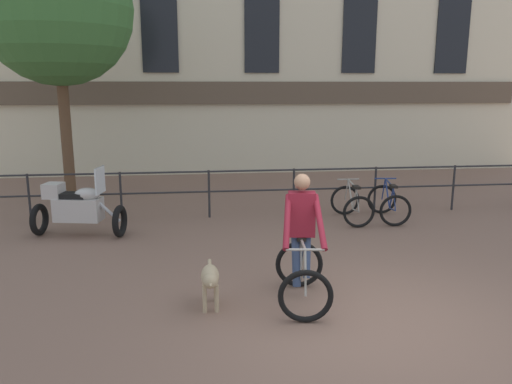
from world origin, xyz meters
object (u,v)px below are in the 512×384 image
object	(u,v)px
cyclist_with_bike	(302,245)
parked_motorcycle	(78,208)
parked_bicycle_near_lamp	(352,205)
parked_bicycle_mid_left	(388,203)
dog	(210,279)

from	to	relation	value
cyclist_with_bike	parked_motorcycle	size ratio (longest dim) A/B	0.95
parked_bicycle_near_lamp	parked_bicycle_mid_left	distance (m)	0.81
cyclist_with_bike	parked_motorcycle	bearing A→B (deg)	145.07
parked_motorcycle	parked_bicycle_near_lamp	world-z (taller)	parked_motorcycle
cyclist_with_bike	dog	world-z (taller)	cyclist_with_bike
dog	parked_motorcycle	bearing A→B (deg)	125.28
cyclist_with_bike	parked_bicycle_mid_left	size ratio (longest dim) A/B	1.45
parked_bicycle_near_lamp	dog	bearing A→B (deg)	53.07
dog	cyclist_with_bike	bearing A→B (deg)	8.34
parked_bicycle_mid_left	dog	bearing A→B (deg)	50.89
parked_bicycle_near_lamp	parked_motorcycle	bearing A→B (deg)	5.91
cyclist_with_bike	parked_motorcycle	world-z (taller)	cyclist_with_bike
parked_bicycle_near_lamp	cyclist_with_bike	bearing A→B (deg)	64.84
cyclist_with_bike	parked_bicycle_mid_left	xyz separation A→B (m)	(2.71, 3.78, -0.41)
cyclist_with_bike	parked_bicycle_near_lamp	bearing A→B (deg)	71.04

